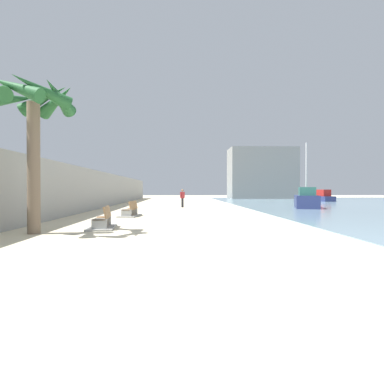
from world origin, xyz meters
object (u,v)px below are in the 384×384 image
(person_walking, at_px, (182,197))
(bench_far, at_px, (130,213))
(boat_outer, at_px, (320,197))
(boat_far_left, at_px, (306,200))
(bench_near, at_px, (103,223))
(palm_tree, at_px, (34,109))

(person_walking, bearing_deg, bench_far, -109.76)
(boat_outer, relative_size, boat_far_left, 0.90)
(person_walking, bearing_deg, bench_near, -103.34)
(bench_far, xyz_separation_m, boat_outer, (23.31, 23.39, 0.40))
(boat_far_left, bearing_deg, bench_near, -137.74)
(palm_tree, distance_m, bench_far, 9.13)
(bench_near, xyz_separation_m, person_walking, (3.69, 15.55, 0.79))
(boat_outer, bearing_deg, bench_near, -128.73)
(boat_outer, height_order, boat_far_left, boat_far_left)
(bench_near, distance_m, person_walking, 16.01)
(palm_tree, relative_size, boat_far_left, 1.05)
(bench_far, bearing_deg, bench_near, -92.39)
(boat_far_left, bearing_deg, bench_far, -152.81)
(palm_tree, bearing_deg, person_walking, 70.93)
(palm_tree, relative_size, bench_far, 2.80)
(person_walking, height_order, boat_far_left, boat_far_left)
(palm_tree, bearing_deg, bench_near, 34.48)
(bench_near, height_order, person_walking, person_walking)
(bench_far, height_order, boat_far_left, boat_far_left)
(boat_outer, xyz_separation_m, boat_far_left, (-8.72, -15.89, 0.15))
(person_walking, relative_size, boat_far_left, 0.29)
(bench_near, relative_size, boat_far_left, 0.37)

